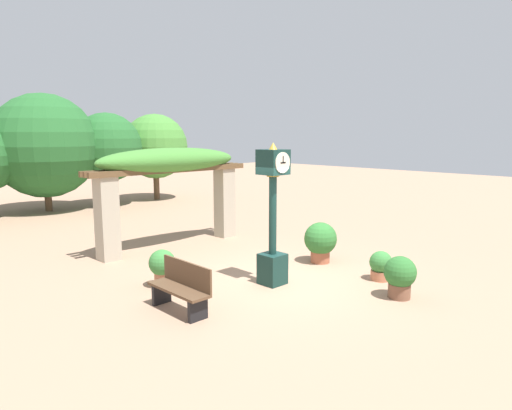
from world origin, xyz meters
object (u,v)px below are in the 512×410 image
object	(u,v)px
potted_plant_near_right	(162,266)
potted_plant_far_left	(400,275)
potted_plant_near_left	(381,265)
potted_plant_far_right	(320,241)
pedestal_clock	(273,216)
park_bench	(181,288)

from	to	relation	value
potted_plant_near_right	potted_plant_far_left	distance (m)	4.80
potted_plant_near_left	potted_plant_far_left	bearing A→B (deg)	-130.93
potted_plant_far_left	potted_plant_far_right	xyz separation A→B (m)	(0.89, 2.62, 0.10)
potted_plant_near_left	potted_plant_far_left	world-z (taller)	potted_plant_far_left
pedestal_clock	potted_plant_near_left	distance (m)	2.65
potted_plant_near_left	potted_plant_far_left	distance (m)	1.12
potted_plant_near_right	park_bench	xyz separation A→B (m)	(-0.49, -1.37, -0.02)
pedestal_clock	potted_plant_far_left	world-z (taller)	pedestal_clock
potted_plant_far_left	park_bench	size ratio (longest dim) A/B	0.59
potted_plant_far_right	pedestal_clock	bearing A→B (deg)	-171.65
pedestal_clock	park_bench	distance (m)	2.49
pedestal_clock	potted_plant_near_left	bearing A→B (deg)	-38.18
potted_plant_far_right	park_bench	xyz separation A→B (m)	(-4.30, -0.19, -0.13)
pedestal_clock	potted_plant_near_right	world-z (taller)	pedestal_clock
potted_plant_near_right	potted_plant_far_right	size ratio (longest dim) A/B	0.78
potted_plant_near_left	pedestal_clock	bearing A→B (deg)	141.82
potted_plant_far_left	potted_plant_near_left	bearing A→B (deg)	49.07
potted_plant_near_right	potted_plant_far_left	bearing A→B (deg)	-52.39
potted_plant_near_left	potted_plant_far_right	distance (m)	1.80
pedestal_clock	park_bench	bearing A→B (deg)	177.21
potted_plant_near_right	potted_plant_near_left	bearing A→B (deg)	-39.02
potted_plant_far_right	potted_plant_near_left	bearing A→B (deg)	-95.08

